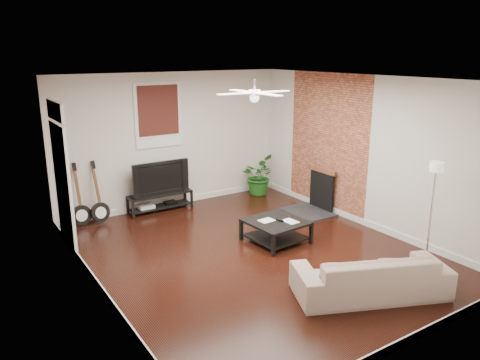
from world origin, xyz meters
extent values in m
cube|color=black|center=(0.00, 0.00, 0.00)|extent=(5.00, 6.00, 0.01)
cube|color=white|center=(0.00, 0.00, 2.80)|extent=(5.00, 6.00, 0.01)
cube|color=silver|center=(0.00, 3.00, 1.40)|extent=(5.00, 0.01, 2.80)
cube|color=silver|center=(0.00, -3.00, 1.40)|extent=(5.00, 0.01, 2.80)
cube|color=silver|center=(-2.50, 0.00, 1.40)|extent=(0.01, 6.00, 2.80)
cube|color=silver|center=(2.50, 0.00, 1.40)|extent=(0.01, 6.00, 2.80)
cube|color=brown|center=(2.49, 1.00, 1.40)|extent=(0.02, 2.20, 2.80)
cube|color=black|center=(2.20, 1.00, 0.46)|extent=(0.80, 1.10, 0.92)
cube|color=#33130E|center=(-0.30, 2.97, 1.95)|extent=(1.00, 0.06, 1.30)
cube|color=white|center=(-2.46, 1.90, 1.25)|extent=(0.08, 1.00, 2.50)
cube|color=black|center=(-0.43, 2.78, 0.19)|extent=(1.34, 0.36, 0.37)
imported|color=black|center=(-0.43, 2.80, 0.72)|extent=(1.20, 0.16, 0.69)
cube|color=black|center=(0.60, 0.18, 0.19)|extent=(0.98, 0.98, 0.38)
imported|color=#C7AB95|center=(0.56, -1.97, 0.30)|extent=(2.20, 1.54, 0.60)
imported|color=#1C5819|center=(1.93, 2.64, 0.44)|extent=(1.03, 1.05, 0.88)
camera|label=1|loc=(-4.00, -5.79, 3.20)|focal=34.79mm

